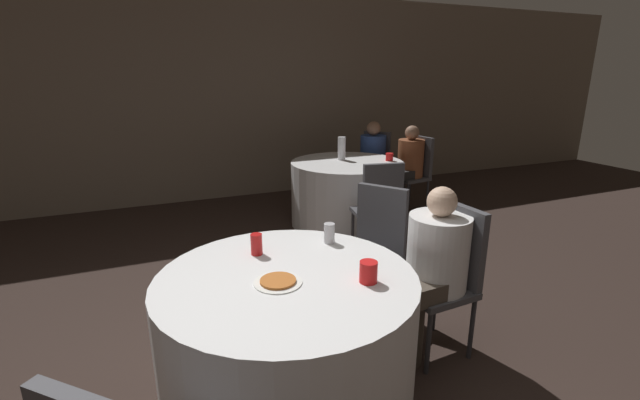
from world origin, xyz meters
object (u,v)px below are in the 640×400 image
chair_near_east (448,268)px  person_blue_shirt (371,162)px  bottle_far (342,148)px  chair_far_south (379,203)px  person_white_shirt (428,272)px  pizza_plate_near (278,281)px  chair_far_northeast (375,161)px  person_floral_shirt (406,169)px  table_near (288,340)px  chair_near_northeast (376,241)px  soda_can_silver (329,233)px  chair_far_east (416,167)px  table_far (347,193)px  soda_can_red (257,244)px

chair_near_east → person_blue_shirt: (1.15, 3.05, 0.01)m
person_blue_shirt → bottle_far: (-0.67, -0.48, 0.31)m
chair_far_south → person_white_shirt: person_white_shirt is taller
person_white_shirt → pizza_plate_near: (-0.98, -0.11, 0.18)m
chair_far_south → person_blue_shirt: person_blue_shirt is taller
chair_far_northeast → person_floral_shirt: 0.62m
chair_near_east → person_floral_shirt: person_floral_shirt is taller
bottle_far → person_white_shirt: bearing=-104.0°
chair_far_south → bottle_far: bottle_far is taller
table_near → person_white_shirt: size_ratio=1.21×
table_near → chair_far_south: chair_far_south is taller
person_floral_shirt → person_blue_shirt: 0.54m
chair_near_northeast → bottle_far: size_ratio=3.54×
soda_can_silver → chair_far_east: bearing=45.7°
chair_near_northeast → person_blue_shirt: 2.83m
pizza_plate_near → chair_far_south: bearing=45.8°
table_near → chair_far_east: size_ratio=1.39×
chair_far_northeast → soda_can_silver: bearing=103.0°
person_blue_shirt → chair_near_east: bearing=116.6°
chair_near_east → chair_near_northeast: bearing=15.8°
chair_near_east → person_white_shirt: 0.16m
chair_near_east → person_floral_shirt: (1.38, 2.55, -0.01)m
chair_near_east → chair_far_northeast: bearing=-25.4°
chair_near_east → person_blue_shirt: 3.26m
table_far → chair_far_east: bearing=7.6°
table_far → chair_far_south: size_ratio=1.36×
person_blue_shirt → pizza_plate_near: size_ratio=4.67×
table_near → pizza_plate_near: (-0.06, -0.05, 0.38)m
table_near → chair_near_east: 1.11m
chair_near_east → soda_can_red: 1.21m
person_white_shirt → chair_far_east: bearing=-37.0°
person_floral_shirt → bottle_far: size_ratio=4.09×
person_blue_shirt → bottle_far: bearing=82.7°
chair_far_south → person_white_shirt: bearing=-99.1°
table_near → soda_can_red: (-0.07, 0.33, 0.44)m
person_white_shirt → table_near: bearing=90.0°
person_white_shirt → soda_can_silver: bearing=60.0°
table_near → chair_near_east: (1.09, 0.07, 0.19)m
soda_can_red → soda_can_silver: 0.45m
person_floral_shirt → soda_can_red: bearing=124.5°
chair_near_northeast → chair_near_east: bearing=164.2°
person_floral_shirt → table_near: bearing=129.1°
person_floral_shirt → soda_can_red: 3.43m
table_near → bottle_far: bearing=59.3°
chair_near_northeast → chair_far_northeast: same height
chair_far_northeast → person_white_shirt: size_ratio=0.87×
table_far → soda_can_silver: 2.52m
chair_near_east → bottle_far: (0.48, 2.57, 0.32)m
chair_near_northeast → soda_can_silver: (-0.51, -0.30, 0.24)m
chair_near_northeast → soda_can_red: size_ratio=7.88×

